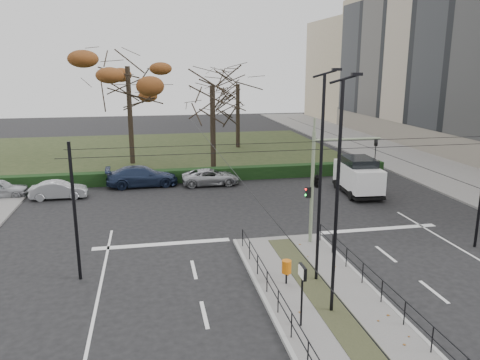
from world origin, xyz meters
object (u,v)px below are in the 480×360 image
Objects in this scene: info_panel at (302,279)px; white_van at (358,175)px; parked_car_second at (59,190)px; parked_car_third at (142,176)px; bare_tree_near at (212,92)px; traffic_light at (319,179)px; streetlamp_median_far at (321,178)px; parked_car_fourth at (211,177)px; rust_tree at (127,66)px; litter_bin at (287,267)px; streetlamp_median_near at (338,197)px; bare_tree_center at (238,89)px.

white_van is (9.59, 16.22, -0.55)m from info_panel.
parked_car_third is (5.63, 2.42, 0.15)m from parked_car_second.
traffic_light is at bearing -79.75° from bare_tree_near.
streetlamp_median_far is 21.18m from bare_tree_near.
rust_tree reaches higher than parked_car_fourth.
rust_tree reaches higher than litter_bin.
bare_tree_near reaches higher than parked_car_third.
streetlamp_median_near is 22.10m from parked_car_third.
parked_car_fourth is at bearing -101.24° from bare_tree_near.
litter_bin is 15.91m from white_van.
parked_car_fourth is at bearing -81.68° from parked_car_second.
bare_tree_center reaches higher than traffic_light.
parked_car_third reaches higher than litter_bin.
parked_car_fourth is 13.71m from rust_tree.
info_panel is 0.43× the size of white_van.
streetlamp_median_far reaches higher than litter_bin.
rust_tree reaches higher than parked_car_third.
info_panel is at bearing -118.38° from streetlamp_median_far.
rust_tree is 13.37m from bare_tree_center.
streetlamp_median_far is 20.71m from parked_car_second.
streetlamp_median_far is at bearing -109.89° from traffic_light.
info_panel is 37.19m from bare_tree_center.
white_van is at bearing -113.90° from parked_car_fourth.
traffic_light is 1.07× the size of parked_car_third.
streetlamp_median_far is (1.81, 3.34, 2.67)m from info_panel.
parked_car_fourth is 0.45× the size of bare_tree_near.
rust_tree reaches higher than parked_car_second.
parked_car_third is at bearing 108.30° from litter_bin.
white_van is at bearing -41.22° from bare_tree_near.
info_panel is at bearing -77.65° from rust_tree.
litter_bin is 0.45× the size of info_panel.
streetlamp_median_far reaches higher than parked_car_fourth.
traffic_light is 0.62× the size of bare_tree_center.
rust_tree is (-9.87, 22.26, 5.42)m from traffic_light.
litter_bin is 0.27× the size of parked_car_second.
parked_car_fourth reaches higher than litter_bin.
litter_bin is 0.20× the size of white_van.
litter_bin is 0.11× the size of bare_tree_near.
rust_tree is (-6.53, 29.84, 6.97)m from info_panel.
bare_tree_near is at bearing 100.25° from traffic_light.
traffic_light is 18.68m from parked_car_second.
white_van is (9.16, 13.00, 0.49)m from litter_bin.
litter_bin is 3.96m from streetlamp_median_far.
bare_tree_center reaches higher than parked_car_fourth.
rust_tree is (-7.99, 29.08, 4.36)m from streetlamp_median_near.
bare_tree_near is at bearing -38.75° from rust_tree.
white_van is 0.57× the size of bare_tree_center.
bare_tree_center is at bearing 87.22° from traffic_light.
bare_tree_center is 0.95× the size of bare_tree_near.
streetlamp_median_near is at bearing -67.37° from litter_bin.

